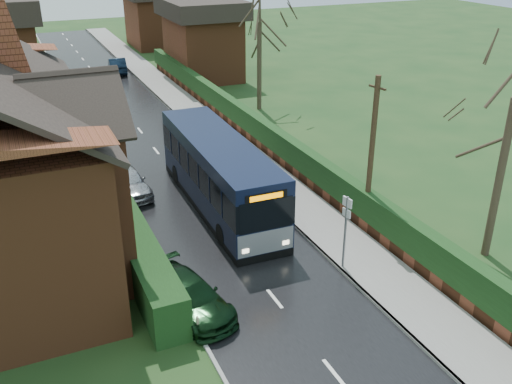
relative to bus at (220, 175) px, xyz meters
name	(u,v)px	position (x,y,z in m)	size (l,w,h in m)	color
ground	(252,271)	(-0.87, -5.67, -1.61)	(140.00, 140.00, 0.00)	#2F491F
road	(176,176)	(-0.87, 4.33, -1.60)	(6.00, 100.00, 0.02)	black
pavement	(250,162)	(3.38, 4.33, -1.54)	(2.50, 100.00, 0.14)	slate
kerb_right	(230,166)	(2.18, 4.33, -1.54)	(0.12, 100.00, 0.14)	gray
kerb_left	(118,185)	(-3.92, 4.33, -1.56)	(0.12, 100.00, 0.10)	gray
front_hedge	(120,216)	(-4.77, -0.67, -0.81)	(1.20, 16.00, 1.60)	black
picket_fence	(138,220)	(-4.02, -0.67, -1.16)	(0.10, 16.00, 0.90)	gray
right_wall_hedge	(276,142)	(4.93, 4.33, -0.59)	(0.60, 50.00, 1.80)	brown
bus	(220,175)	(0.00, 0.00, 0.00)	(2.66, 10.73, 3.24)	black
car_silver	(127,181)	(-3.67, 3.12, -0.94)	(1.59, 3.94, 1.34)	#ADAEB2
car_green	(190,296)	(-3.77, -7.09, -1.01)	(1.67, 4.11, 1.19)	black
car_distant	(117,65)	(1.13, 29.06, -0.93)	(1.43, 4.10, 1.35)	black
bus_stop_sign	(346,223)	(2.33, -6.97, 0.41)	(0.13, 0.46, 3.06)	slate
telegraph_pole	(371,156)	(4.91, -4.62, 1.78)	(0.25, 0.86, 6.71)	#312416
tree_right_far	(259,15)	(8.13, 13.67, 4.88)	(4.50, 4.50, 8.68)	#342B1F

